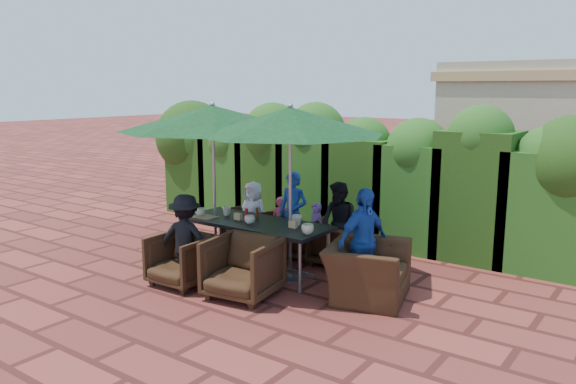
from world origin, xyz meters
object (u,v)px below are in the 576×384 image
Objects in this scene: chair_near_right at (243,265)px; chair_end_right at (367,262)px; chair_far_right at (335,242)px; chair_near_left at (181,257)px; umbrella_left at (213,118)px; umbrella_right at (290,122)px; chair_far_mid at (298,235)px; chair_far_left at (247,225)px; dining_table at (256,227)px.

chair_near_right is 1.59m from chair_end_right.
chair_far_right is 2.36m from chair_near_left.
umbrella_right is (1.39, 0.04, -0.00)m from umbrella_left.
chair_near_right reaches higher than chair_near_left.
chair_near_left reaches higher than chair_far_mid.
chair_end_right is at bearing 131.44° from chair_far_right.
chair_far_right is (1.71, 0.03, -0.02)m from chair_far_left.
umbrella_right reaches higher than chair_far_right.
umbrella_right is at bearing 42.20° from chair_near_left.
umbrella_right is 2.11m from chair_far_right.
chair_near_right reaches higher than chair_far_mid.
chair_far_left is at bearing 120.28° from chair_near_right.
chair_far_right is at bearing 74.54° from chair_near_right.
chair_end_right is at bearing 179.53° from chair_far_left.
chair_near_left is (-1.07, -1.05, -1.83)m from umbrella_right.
umbrella_left is at bearing 34.75° from chair_far_mid.
chair_end_right is (2.30, 1.03, 0.09)m from chair_near_left.
chair_far_left is 1.06m from chair_far_mid.
chair_near_left is at bearing 99.08° from chair_end_right.
chair_near_right is (1.47, -1.85, 0.07)m from chair_far_left.
umbrella_right is at bearing 73.91° from chair_end_right.
dining_table is 3.28× the size of chair_far_right.
chair_near_right is at bearing 5.48° from chair_near_left.
chair_far_left is at bearing -5.14° from chair_far_right.
umbrella_right is at bearing 75.04° from chair_far_right.
chair_far_mid is 0.65m from chair_far_right.
umbrella_left is 3.89× the size of chair_far_mid.
chair_near_left is (0.32, -1.02, -1.83)m from umbrella_left.
umbrella_right reaches higher than chair_near_right.
chair_far_right is at bearing 52.12° from dining_table.
dining_table is 1.17m from chair_near_left.
umbrella_left is 2.57× the size of chair_end_right.
chair_near_left is (-0.57, -1.97, 0.02)m from chair_far_mid.
chair_near_right is (-0.09, -0.92, -1.78)m from umbrella_right.
chair_far_right is 0.80× the size of chair_near_right.
umbrella_left is 2.62m from chair_far_right.
umbrella_right is 2.37m from chair_near_left.
umbrella_left is 2.10m from chair_far_left.
chair_far_right is at bearing 81.24° from umbrella_right.
umbrella_right is (0.61, 0.02, 1.54)m from dining_table.
chair_far_left is 2.36m from chair_near_right.
chair_far_mid is 0.84× the size of chair_near_right.
chair_end_right is (2.79, -0.95, 0.11)m from chair_far_left.
chair_near_right is at bearing 76.58° from chair_far_right.
umbrella_left reaches higher than dining_table.
chair_far_left is 1.00× the size of chair_far_mid.
chair_end_right is (1.08, -0.98, 0.13)m from chair_far_right.
umbrella_left is at bearing -178.44° from umbrella_right.
chair_near_left reaches higher than dining_table.
umbrella_left is 2.38m from chair_near_right.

